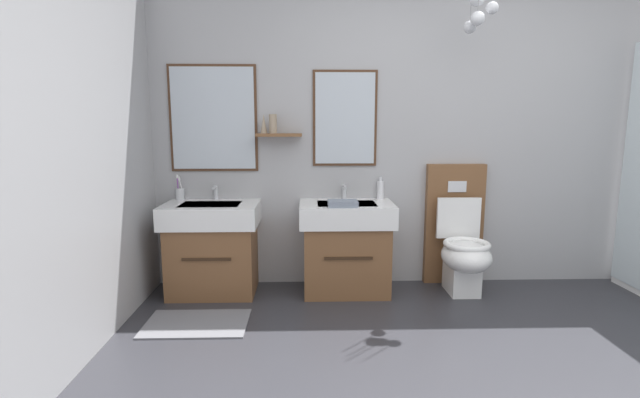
{
  "coord_description": "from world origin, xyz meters",
  "views": [
    {
      "loc": [
        -1.13,
        -1.87,
        1.34
      ],
      "look_at": [
        -1.03,
        1.57,
        0.76
      ],
      "focal_mm": 25.99,
      "sensor_mm": 36.0,
      "label": 1
    }
  ],
  "objects_px": {
    "vanity_sink_right": "(346,245)",
    "toilet": "(460,244)",
    "soap_dispenser": "(380,190)",
    "folded_hand_towel": "(343,203)",
    "toothbrush_cup": "(180,193)",
    "vanity_sink_left": "(213,246)"
  },
  "relations": [
    {
      "from": "folded_hand_towel",
      "to": "soap_dispenser",
      "type": "bearing_deg",
      "value": 45.73
    },
    {
      "from": "toothbrush_cup",
      "to": "folded_hand_towel",
      "type": "distance_m",
      "value": 1.33
    },
    {
      "from": "toothbrush_cup",
      "to": "soap_dispenser",
      "type": "bearing_deg",
      "value": 0.37
    },
    {
      "from": "toothbrush_cup",
      "to": "vanity_sink_right",
      "type": "bearing_deg",
      "value": -7.53
    },
    {
      "from": "vanity_sink_left",
      "to": "soap_dispenser",
      "type": "xyz_separation_m",
      "value": [
        1.34,
        0.19,
        0.42
      ]
    },
    {
      "from": "vanity_sink_right",
      "to": "toothbrush_cup",
      "type": "distance_m",
      "value": 1.4
    },
    {
      "from": "vanity_sink_right",
      "to": "folded_hand_towel",
      "type": "xyz_separation_m",
      "value": [
        -0.04,
        -0.16,
        0.36
      ]
    },
    {
      "from": "vanity_sink_right",
      "to": "folded_hand_towel",
      "type": "distance_m",
      "value": 0.4
    },
    {
      "from": "folded_hand_towel",
      "to": "toothbrush_cup",
      "type": "bearing_deg",
      "value": 165.61
    },
    {
      "from": "vanity_sink_right",
      "to": "soap_dispenser",
      "type": "height_order",
      "value": "soap_dispenser"
    },
    {
      "from": "vanity_sink_right",
      "to": "soap_dispenser",
      "type": "xyz_separation_m",
      "value": [
        0.29,
        0.19,
        0.42
      ]
    },
    {
      "from": "vanity_sink_left",
      "to": "vanity_sink_right",
      "type": "relative_size",
      "value": 1.0
    },
    {
      "from": "vanity_sink_right",
      "to": "toilet",
      "type": "xyz_separation_m",
      "value": [
        0.92,
        0.02,
        -0.0
      ]
    },
    {
      "from": "soap_dispenser",
      "to": "folded_hand_towel",
      "type": "distance_m",
      "value": 0.48
    },
    {
      "from": "toothbrush_cup",
      "to": "folded_hand_towel",
      "type": "height_order",
      "value": "toothbrush_cup"
    },
    {
      "from": "toilet",
      "to": "toothbrush_cup",
      "type": "bearing_deg",
      "value": 175.92
    },
    {
      "from": "vanity_sink_right",
      "to": "toothbrush_cup",
      "type": "height_order",
      "value": "toothbrush_cup"
    },
    {
      "from": "toothbrush_cup",
      "to": "soap_dispenser",
      "type": "relative_size",
      "value": 1.14
    },
    {
      "from": "vanity_sink_right",
      "to": "toilet",
      "type": "distance_m",
      "value": 0.92
    },
    {
      "from": "vanity_sink_right",
      "to": "toilet",
      "type": "relative_size",
      "value": 0.73
    },
    {
      "from": "folded_hand_towel",
      "to": "toilet",
      "type": "bearing_deg",
      "value": 10.16
    },
    {
      "from": "toothbrush_cup",
      "to": "soap_dispenser",
      "type": "distance_m",
      "value": 1.63
    }
  ]
}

